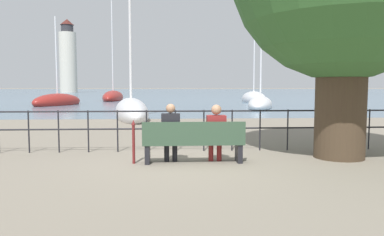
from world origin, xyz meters
The scene contains 13 objects.
ground_plane centered at (0.00, 0.00, 0.00)m, with size 1000.00×1000.00×0.00m, color gray.
harbor_water centered at (0.00, 161.18, 0.00)m, with size 600.00×300.00×0.01m.
park_bench centered at (0.00, -0.07, 0.45)m, with size 2.17×0.45×0.90m.
seated_person_left centered at (-0.49, 0.01, 0.69)m, with size 0.39×0.35×1.27m.
seated_person_right centered at (0.49, 0.01, 0.69)m, with size 0.41×0.35×1.25m.
promenade_railing centered at (0.00, 1.45, 0.69)m, with size 15.21×0.04×1.05m.
closed_umbrella centered at (-1.27, -0.02, 0.52)m, with size 0.09×0.09×0.94m.
sailboat_0 centered at (6.62, 20.75, 0.33)m, with size 3.95×7.79×11.50m.
sailboat_1 centered at (-2.48, 11.79, 0.34)m, with size 2.86×7.68×8.83m.
sailboat_2 centered at (8.57, 31.49, 0.36)m, with size 2.37×5.88×8.34m.
sailboat_3 centered at (-10.38, 26.03, 0.33)m, with size 4.07×6.46×8.24m.
sailboat_5 centered at (-7.21, 37.95, 0.38)m, with size 2.26×8.96×12.38m.
harbor_lighthouse centered at (-29.90, 104.94, 9.94)m, with size 4.93×4.93×21.37m.
Camera 1 is at (-0.54, -7.93, 1.63)m, focal length 35.00 mm.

